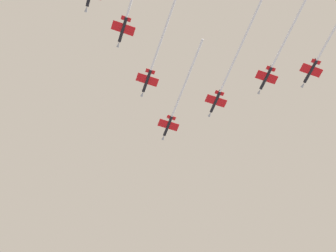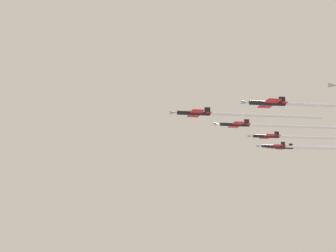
{
  "view_description": "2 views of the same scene",
  "coord_description": "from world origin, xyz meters",
  "px_view_note": "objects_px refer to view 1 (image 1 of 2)",
  "views": [
    {
      "loc": [
        67.05,
        -77.53,
        1.63
      ],
      "look_at": [
        2.58,
        -17.35,
        157.47
      ],
      "focal_mm": 42.99,
      "sensor_mm": 36.0,
      "label": 1
    },
    {
      "loc": [
        -69.77,
        -119.54,
        125.45
      ],
      "look_at": [
        2.88,
        -1.82,
        156.41
      ],
      "focal_mm": 44.66,
      "sensor_mm": 36.0,
      "label": 2
    }
  ],
  "objects_px": {
    "jet_starboard_inner": "(229,72)",
    "jet_port_trail": "(330,36)",
    "jet_lead": "(177,104)",
    "jet_port_inner": "(156,54)",
    "jet_starboard_outer": "(282,46)"
  },
  "relations": [
    {
      "from": "jet_lead",
      "to": "jet_starboard_outer",
      "type": "bearing_deg",
      "value": -50.79
    },
    {
      "from": "jet_starboard_inner",
      "to": "jet_port_trail",
      "type": "bearing_deg",
      "value": -41.79
    },
    {
      "from": "jet_starboard_inner",
      "to": "jet_port_trail",
      "type": "height_order",
      "value": "jet_starboard_inner"
    },
    {
      "from": "jet_lead",
      "to": "jet_starboard_inner",
      "type": "xyz_separation_m",
      "value": [
        25.07,
        5.91,
        0.45
      ]
    },
    {
      "from": "jet_starboard_inner",
      "to": "jet_port_trail",
      "type": "distance_m",
      "value": 41.71
    },
    {
      "from": "jet_lead",
      "to": "jet_port_inner",
      "type": "height_order",
      "value": "jet_lead"
    },
    {
      "from": "jet_starboard_inner",
      "to": "jet_port_trail",
      "type": "xyz_separation_m",
      "value": [
        37.96,
        17.2,
        -1.78
      ]
    },
    {
      "from": "jet_port_trail",
      "to": "jet_port_inner",
      "type": "bearing_deg",
      "value": 154.36
    },
    {
      "from": "jet_starboard_inner",
      "to": "jet_starboard_outer",
      "type": "height_order",
      "value": "jet_starboard_inner"
    },
    {
      "from": "jet_lead",
      "to": "jet_port_inner",
      "type": "distance_m",
      "value": 24.16
    },
    {
      "from": "jet_lead",
      "to": "jet_port_trail",
      "type": "xyz_separation_m",
      "value": [
        63.03,
        23.1,
        -1.34
      ]
    },
    {
      "from": "jet_port_inner",
      "to": "jet_port_trail",
      "type": "xyz_separation_m",
      "value": [
        52.39,
        44.79,
        -0.89
      ]
    },
    {
      "from": "jet_port_trail",
      "to": "jet_lead",
      "type": "bearing_deg",
      "value": 133.96
    },
    {
      "from": "jet_lead",
      "to": "jet_port_trail",
      "type": "distance_m",
      "value": 67.15
    },
    {
      "from": "jet_port_trail",
      "to": "jet_starboard_inner",
      "type": "bearing_deg",
      "value": 138.21
    }
  ]
}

